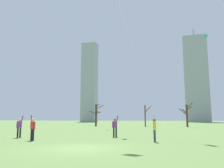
% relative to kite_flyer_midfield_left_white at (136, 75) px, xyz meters
% --- Properties ---
extents(ground_plane, '(400.00, 400.00, 0.00)m').
position_rel_kite_flyer_midfield_left_white_xyz_m(ground_plane, '(-1.47, -8.92, -5.61)').
color(ground_plane, '#5B7A3D').
extents(kite_flyer_midfield_left_white, '(8.73, 5.07, 22.36)m').
position_rel_kite_flyer_midfield_left_white_xyz_m(kite_flyer_midfield_left_white, '(0.00, 0.00, 0.00)').
color(kite_flyer_midfield_left_white, black).
rests_on(kite_flyer_midfield_left_white, ground).
extents(kite_flyer_midfield_center_pink, '(7.91, 4.39, 22.26)m').
position_rel_kite_flyer_midfield_left_white_xyz_m(kite_flyer_midfield_center_pink, '(-8.18, -5.16, -0.43)').
color(kite_flyer_midfield_center_pink, black).
rests_on(kite_flyer_midfield_center_pink, ground).
extents(kite_flyer_foreground_right_green, '(8.18, 4.05, 20.20)m').
position_rel_kite_flyer_midfield_left_white_xyz_m(kite_flyer_foreground_right_green, '(-8.38, -3.49, -2.20)').
color(kite_flyer_foreground_right_green, black).
rests_on(kite_flyer_foreground_right_green, ground).
extents(kite_flyer_foreground_left_red, '(6.22, 11.93, 18.84)m').
position_rel_kite_flyer_midfield_left_white_xyz_m(kite_flyer_foreground_left_red, '(1.04, -2.39, -1.76)').
color(kite_flyer_foreground_left_red, '#33384C').
rests_on(kite_flyer_foreground_left_red, ground).
extents(distant_kite_high_overhead_teal, '(3.83, 1.66, 16.80)m').
position_rel_kite_flyer_midfield_left_white_xyz_m(distant_kite_high_overhead_teal, '(8.99, 22.10, 9.25)').
color(distant_kite_high_overhead_teal, teal).
rests_on(distant_kite_high_overhead_teal, ground).
extents(bare_tree_center, '(2.45, 2.88, 4.90)m').
position_rel_kite_flyer_midfield_left_white_xyz_m(bare_tree_center, '(-14.40, 28.23, -2.95)').
color(bare_tree_center, '#423326').
rests_on(bare_tree_center, ground).
extents(bare_tree_rightmost, '(1.43, 1.95, 4.47)m').
position_rel_kite_flyer_midfield_left_white_xyz_m(bare_tree_rightmost, '(-3.31, 27.79, -3.16)').
color(bare_tree_rightmost, brown).
rests_on(bare_tree_rightmost, ground).
extents(bare_tree_leftmost, '(2.70, 2.59, 4.80)m').
position_rel_kite_flyer_midfield_left_white_xyz_m(bare_tree_leftmost, '(4.92, 28.26, -3.06)').
color(bare_tree_leftmost, '#4C3828').
rests_on(bare_tree_leftmost, ground).
extents(skyline_short_annex, '(11.58, 9.14, 48.21)m').
position_rel_kite_flyer_midfield_left_white_xyz_m(skyline_short_annex, '(11.79, 102.88, 16.24)').
color(skyline_short_annex, '#9EA3AD').
rests_on(skyline_short_annex, ground).
extents(skyline_wide_slab, '(8.28, 5.46, 44.49)m').
position_rel_kite_flyer_midfield_left_white_xyz_m(skyline_wide_slab, '(-45.06, 99.24, 16.63)').
color(skyline_wide_slab, '#9EA3AD').
rests_on(skyline_wide_slab, ground).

